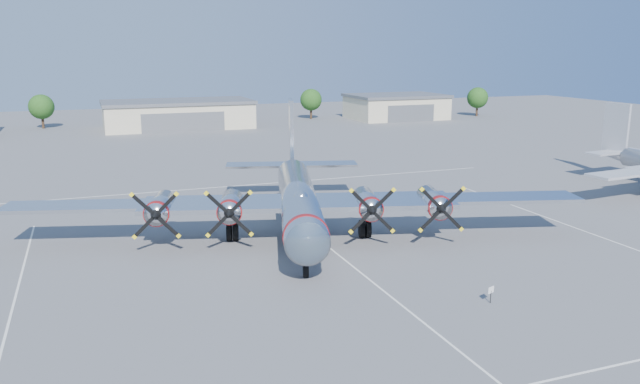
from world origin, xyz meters
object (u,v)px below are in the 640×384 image
object	(u,v)px
main_bomber_b29	(298,232)
tree_west	(41,107)
hangar_east	(396,106)
info_placard	(491,292)
hangar_center	(178,114)
tree_east	(311,100)
tree_far_east	(478,98)

from	to	relation	value
main_bomber_b29	tree_west	bearing A→B (deg)	121.65
hangar_east	info_placard	bearing A→B (deg)	-114.16
hangar_center	main_bomber_b29	distance (m)	76.85
hangar_east	tree_east	xyz separation A→B (m)	(-18.00, 6.04, 1.51)
tree_west	tree_far_east	world-z (taller)	same
hangar_center	tree_west	size ratio (longest dim) A/B	4.31
tree_west	tree_east	distance (m)	55.04
hangar_center	hangar_east	distance (m)	48.00
hangar_east	main_bomber_b29	distance (m)	91.09
tree_west	main_bomber_b29	bearing A→B (deg)	-74.15
hangar_east	tree_east	bearing A→B (deg)	161.46
hangar_east	tree_far_east	size ratio (longest dim) A/B	3.10
tree_west	hangar_center	bearing A→B (deg)	-17.82
hangar_center	tree_far_east	world-z (taller)	tree_far_east
hangar_east	tree_west	size ratio (longest dim) A/B	3.10
tree_west	tree_far_east	size ratio (longest dim) A/B	1.00
hangar_east	info_placard	world-z (taller)	hangar_east
main_bomber_b29	info_placard	bearing A→B (deg)	-55.79
tree_far_east	tree_west	bearing A→B (deg)	173.86
tree_far_east	hangar_east	bearing A→B (deg)	174.39
tree_east	tree_far_east	xyz separation A→B (m)	(38.00, -8.00, 0.00)
tree_west	tree_east	world-z (taller)	same
hangar_east	main_bomber_b29	xyz separation A→B (m)	(-48.91, -76.80, -2.71)
tree_west	info_placard	distance (m)	107.73
tree_far_east	main_bomber_b29	size ratio (longest dim) A/B	0.14
tree_west	tree_east	bearing A→B (deg)	-2.08
hangar_center	info_placard	size ratio (longest dim) A/B	27.32
hangar_center	info_placard	distance (m)	95.46
tree_east	info_placard	xyz separation A→B (m)	(-24.76, -101.33, -3.49)
hangar_center	info_placard	world-z (taller)	hangar_center
hangar_center	tree_east	distance (m)	30.64
info_placard	hangar_east	bearing A→B (deg)	44.50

